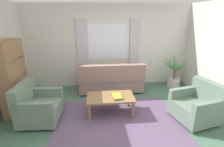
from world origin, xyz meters
name	(u,v)px	position (x,y,z in m)	size (l,w,h in m)	color
ground_plane	(117,122)	(0.00, 0.00, 0.00)	(6.24, 6.24, 0.00)	#476B56
wall_back	(109,46)	(0.00, 2.26, 1.30)	(5.32, 0.12, 2.60)	silver
window_with_curtains	(109,42)	(0.00, 2.18, 1.45)	(1.98, 0.07, 1.40)	white
area_rug	(117,122)	(0.00, 0.00, 0.01)	(2.72, 2.07, 0.01)	#604C6B
couch	(111,80)	(0.02, 1.62, 0.37)	(1.90, 0.82, 0.92)	gray
armchair_left	(37,107)	(-1.73, 0.22, 0.35)	(0.87, 0.89, 0.88)	slate
armchair_right	(197,105)	(1.76, -0.08, 0.35)	(0.98, 1.00, 0.88)	slate
coffee_table	(110,99)	(-0.12, 0.38, 0.38)	(1.10, 0.64, 0.44)	olive
book_stack_on_table	(117,96)	(0.03, 0.31, 0.47)	(0.23, 0.32, 0.05)	#335199
potted_plant	(174,75)	(2.09, 1.79, 0.41)	(0.98, 1.07, 1.06)	#B7B2A8
bookshelf	(15,80)	(-2.34, 0.78, 0.79)	(0.30, 0.94, 1.72)	olive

